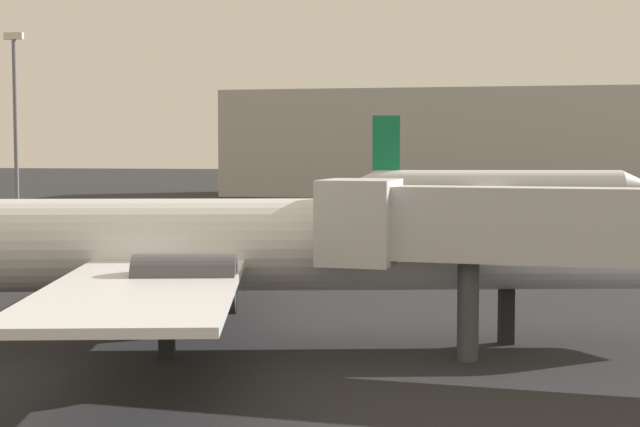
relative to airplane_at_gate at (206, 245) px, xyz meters
The scene contains 5 objects.
airplane_at_gate is the anchor object (origin of this frame).
airplane_distant 56.98m from the airplane_at_gate, 80.61° to the left, with size 28.93×20.69×9.89m.
jet_bridge 13.11m from the airplane_at_gate, ahead, with size 19.75×3.70×5.85m.
light_mast_left 87.42m from the airplane_at_gate, 123.08° to the left, with size 2.40×0.50×20.65m.
terminal_building 109.06m from the airplane_at_gate, 87.98° to the left, with size 68.77×19.31×15.29m, color #B7B7B2.
Camera 1 is at (2.05, -12.16, 6.86)m, focal length 53.19 mm.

